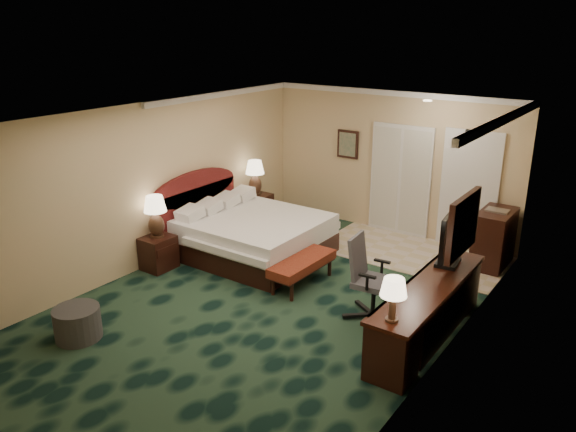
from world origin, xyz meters
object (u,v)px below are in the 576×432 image
Objects in this scene: desk_chair at (374,279)px; nightstand_far at (255,211)px; ottoman at (77,323)px; minibar at (494,239)px; tv at (450,238)px; bed at (255,237)px; nightstand_near at (158,253)px; lamp_far at (255,178)px; desk at (428,312)px; lamp_near at (156,216)px; bed_bench at (302,272)px.

nightstand_far is at bearing 146.00° from desk_chair.
minibar reaches higher than ottoman.
ottoman is 0.51× the size of desk_chair.
tv reaches higher than desk_chair.
bed is 2.81m from desk_chair.
ottoman is (0.78, -2.10, -0.07)m from nightstand_near.
nightstand_near is 0.56× the size of tv.
bed is 1.62m from lamp_far.
desk is 2.26× the size of desk_chair.
ottoman is (0.74, -4.63, -0.79)m from lamp_far.
nightstand_near is 0.85× the size of nightstand_far.
bed is 1.89× the size of desk_chair.
bed is at bearing 157.87° from desk_chair.
ottoman is at bearing -92.89° from bed.
nightstand_far is (0.04, 2.50, 0.05)m from nightstand_near.
tv is at bearing -2.05° from bed.
tv is 1.15m from desk_chair.
desk is (4.41, -2.04, -0.62)m from lamp_far.
ottoman is at bearing -142.85° from desk_chair.
lamp_far is (-0.91, 1.17, 0.65)m from bed.
lamp_near is 2.37m from ottoman.
lamp_near is 2.54m from bed_bench.
ottoman is 3.93m from desk_chair.
lamp_near reaches higher than ottoman.
lamp_near is 0.73× the size of minibar.
tv is (4.36, -1.30, 0.15)m from lamp_far.
lamp_near is 0.26× the size of desk.
ottoman is at bearing -80.84° from nightstand_far.
desk is at bearing -24.52° from nightstand_far.
bed_bench is (2.24, -1.64, -0.11)m from nightstand_far.
bed_bench is 1.09× the size of desk_chair.
bed_bench is 1.44m from desk_chair.
tv reaches higher than bed_bench.
bed is 3.61m from desk.
lamp_far is at bearing 88.64° from lamp_near.
lamp_near is 4.59m from tv.
nightstand_near is 3.70m from desk_chair.
ottoman is at bearing -69.58° from nightstand_near.
bed is 3.46m from ottoman.
lamp_far is at bearing -170.00° from minibar.
lamp_near is 0.60× the size of desk_chair.
desk is at bearing -13.96° from bed.
bed_bench is at bearing 162.22° from desk_chair.
bed is 3.97× the size of nightstand_near.
nightstand_near is 0.58× the size of minibar.
lamp_near reaches higher than bed.
desk_chair is (-0.76, -0.66, -0.56)m from tv.
lamp_near is (-0.06, -2.48, 0.57)m from nightstand_far.
nightstand_near is 0.21× the size of desk.
tv reaches higher than lamp_far.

